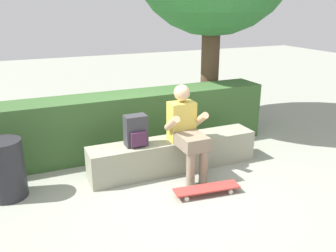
% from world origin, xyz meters
% --- Properties ---
extents(ground_plane, '(24.00, 24.00, 0.00)m').
position_xyz_m(ground_plane, '(0.00, 0.00, 0.00)').
color(ground_plane, gray).
extents(bench_main, '(2.34, 0.41, 0.44)m').
position_xyz_m(bench_main, '(0.00, 0.35, 0.22)').
color(bench_main, gray).
rests_on(bench_main, ground).
extents(person_skater, '(0.49, 0.62, 1.19)m').
position_xyz_m(person_skater, '(0.08, 0.14, 0.64)').
color(person_skater, gold).
rests_on(person_skater, ground).
extents(skateboard_near_person, '(0.82, 0.29, 0.09)m').
position_xyz_m(skateboard_near_person, '(0.06, -0.45, 0.07)').
color(skateboard_near_person, '#BC3833').
rests_on(skateboard_near_person, ground).
extents(backpack_on_bench, '(0.28, 0.23, 0.40)m').
position_xyz_m(backpack_on_bench, '(-0.54, 0.34, 0.63)').
color(backpack_on_bench, '#333338').
rests_on(backpack_on_bench, bench_main).
extents(hedge_row, '(4.58, 0.58, 0.90)m').
position_xyz_m(hedge_row, '(-0.45, 1.22, 0.45)').
color(hedge_row, '#35592B').
rests_on(hedge_row, ground).
extents(trash_bin, '(0.43, 0.43, 0.71)m').
position_xyz_m(trash_bin, '(-2.10, 0.45, 0.35)').
color(trash_bin, '#232328').
rests_on(trash_bin, ground).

